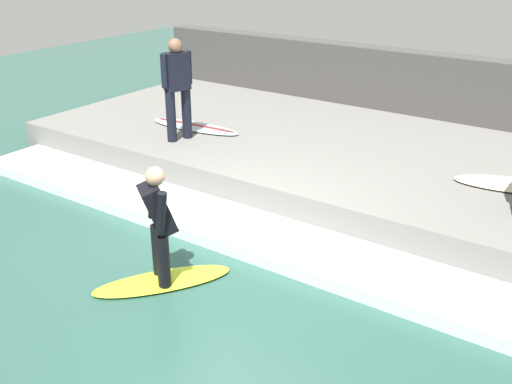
{
  "coord_description": "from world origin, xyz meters",
  "views": [
    {
      "loc": [
        -5.14,
        -3.94,
        3.72
      ],
      "look_at": [
        0.55,
        0.0,
        0.7
      ],
      "focal_mm": 42.0,
      "sensor_mm": 36.0,
      "label": 1
    }
  ],
  "objects": [
    {
      "name": "ground_plane",
      "position": [
        0.0,
        0.0,
        0.0
      ],
      "size": [
        28.0,
        28.0,
        0.0
      ],
      "primitive_type": "plane",
      "color": "#2D564C"
    },
    {
      "name": "concrete_ledge",
      "position": [
        3.28,
        0.0,
        0.27
      ],
      "size": [
        4.4,
        10.94,
        0.53
      ],
      "primitive_type": "cube",
      "color": "slate",
      "rests_on": "ground_plane"
    },
    {
      "name": "back_wall",
      "position": [
        5.73,
        0.0,
        0.84
      ],
      "size": [
        0.5,
        11.49,
        1.68
      ],
      "primitive_type": "cube",
      "color": "#474442",
      "rests_on": "ground_plane"
    },
    {
      "name": "wave_foam_crest",
      "position": [
        0.55,
        0.0,
        0.08
      ],
      "size": [
        1.06,
        10.39,
        0.16
      ],
      "primitive_type": "cube",
      "color": "silver",
      "rests_on": "ground_plane"
    },
    {
      "name": "surfboard_riding",
      "position": [
        -0.9,
        0.3,
        0.03
      ],
      "size": [
        1.59,
        1.31,
        0.06
      ],
      "color": "#BFE02D",
      "rests_on": "ground_plane"
    },
    {
      "name": "surfer_riding",
      "position": [
        -0.9,
        0.3,
        0.82
      ],
      "size": [
        0.52,
        0.51,
        1.37
      ],
      "color": "black",
      "rests_on": "surfboard_riding"
    },
    {
      "name": "surfer_waiting_near",
      "position": [
        1.96,
        2.52,
        1.46
      ],
      "size": [
        0.54,
        0.34,
        1.66
      ],
      "color": "black",
      "rests_on": "concrete_ledge"
    },
    {
      "name": "surfboard_waiting_near",
      "position": [
        2.57,
        2.71,
        0.56
      ],
      "size": [
        0.62,
        1.82,
        0.07
      ],
      "color": "silver",
      "rests_on": "concrete_ledge"
    }
  ]
}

